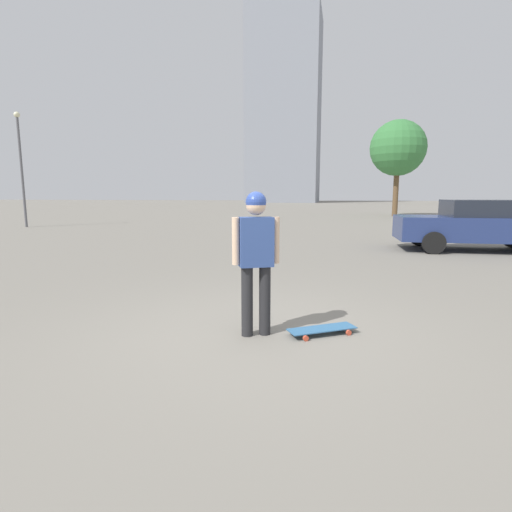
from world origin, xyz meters
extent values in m
plane|color=gray|center=(0.00, 0.00, 0.00)|extent=(220.00, 220.00, 0.00)
cylinder|color=#262628|center=(0.10, 0.04, 0.41)|extent=(0.13, 0.13, 0.81)
cylinder|color=#262628|center=(-0.10, -0.04, 0.41)|extent=(0.13, 0.13, 0.81)
cube|color=#334C8C|center=(0.00, 0.00, 1.09)|extent=(0.43, 0.34, 0.56)
cylinder|color=beige|center=(0.21, 0.10, 1.11)|extent=(0.08, 0.08, 0.53)
cylinder|color=beige|center=(-0.21, -0.10, 1.11)|extent=(0.08, 0.08, 0.53)
sphere|color=beige|center=(0.00, 0.00, 1.50)|extent=(0.22, 0.22, 0.22)
sphere|color=#2D4799|center=(0.00, 0.00, 1.54)|extent=(0.23, 0.23, 0.23)
cube|color=#336693|center=(-0.75, -0.18, 0.07)|extent=(0.82, 0.63, 0.01)
cylinder|color=#D14C33|center=(-0.59, 0.08, 0.03)|extent=(0.07, 0.06, 0.06)
cylinder|color=#D14C33|center=(-0.45, -0.15, 0.03)|extent=(0.07, 0.06, 0.06)
cylinder|color=#D14C33|center=(-1.06, -0.21, 0.03)|extent=(0.07, 0.06, 0.06)
cylinder|color=#D14C33|center=(-0.92, -0.44, 0.03)|extent=(0.07, 0.06, 0.06)
cube|color=navy|center=(-4.75, -8.28, 0.65)|extent=(4.48, 1.95, 0.69)
cube|color=#1E232D|center=(-4.86, -8.28, 1.24)|extent=(2.04, 1.69, 0.48)
cylinder|color=black|center=(-3.41, -7.33, 0.31)|extent=(0.62, 0.22, 0.62)
cylinder|color=black|center=(-3.35, -9.13, 0.31)|extent=(0.62, 0.22, 0.62)
cube|color=gray|center=(11.90, -82.85, 19.32)|extent=(14.63, 13.14, 38.63)
cylinder|color=brown|center=(-4.80, -27.92, 1.82)|extent=(0.40, 0.40, 3.64)
sphere|color=#387A3D|center=(-4.80, -27.92, 5.08)|extent=(4.12, 4.12, 4.12)
cylinder|color=#59595E|center=(14.72, -12.88, 2.68)|extent=(0.12, 0.12, 5.35)
sphere|color=beige|center=(14.72, -12.88, 5.47)|extent=(0.28, 0.28, 0.28)
camera|label=1|loc=(-0.95, 4.37, 1.62)|focal=28.00mm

